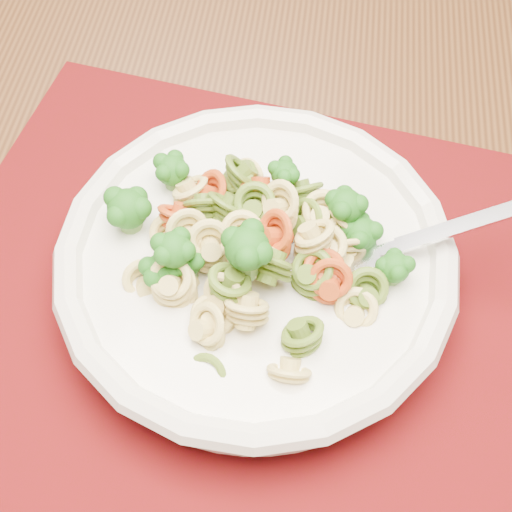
% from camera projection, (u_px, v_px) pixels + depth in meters
% --- Properties ---
extents(dining_table, '(1.38, 1.04, 0.75)m').
position_uv_depth(dining_table, '(259.00, 306.00, 0.64)').
color(dining_table, '#523117').
rests_on(dining_table, ground).
extents(placemat, '(0.50, 0.40, 0.00)m').
position_uv_depth(placemat, '(272.00, 307.00, 0.50)').
color(placemat, '#4F030D').
rests_on(placemat, dining_table).
extents(pasta_bowl, '(0.27, 0.27, 0.05)m').
position_uv_depth(pasta_bowl, '(256.00, 263.00, 0.49)').
color(pasta_bowl, silver).
rests_on(pasta_bowl, placemat).
extents(pasta_broccoli_heap, '(0.23, 0.23, 0.06)m').
position_uv_depth(pasta_broccoli_heap, '(256.00, 251.00, 0.47)').
color(pasta_broccoli_heap, tan).
rests_on(pasta_broccoli_heap, pasta_bowl).
extents(fork, '(0.17, 0.10, 0.08)m').
position_uv_depth(fork, '(360.00, 257.00, 0.47)').
color(fork, silver).
rests_on(fork, pasta_bowl).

